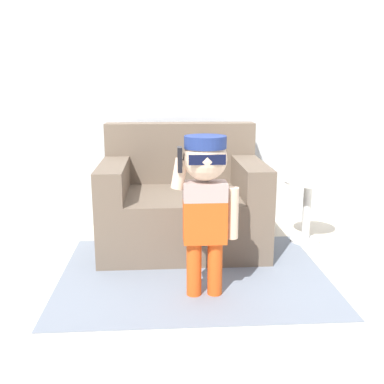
% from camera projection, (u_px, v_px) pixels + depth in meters
% --- Properties ---
extents(ground_plane, '(10.00, 10.00, 0.00)m').
position_uv_depth(ground_plane, '(217.00, 248.00, 3.25)').
color(ground_plane, beige).
extents(wall_back, '(10.00, 0.05, 2.60)m').
position_uv_depth(wall_back, '(209.00, 66.00, 3.59)').
color(wall_back, silver).
rests_on(wall_back, ground_plane).
extents(armchair, '(1.14, 0.87, 0.87)m').
position_uv_depth(armchair, '(182.00, 203.00, 3.28)').
color(armchair, '#6B5B4C').
rests_on(armchair, ground_plane).
extents(person_child, '(0.37, 0.28, 0.90)m').
position_uv_depth(person_child, '(205.00, 192.00, 2.40)').
color(person_child, '#E05119').
rests_on(person_child, ground_plane).
extents(side_table, '(0.34, 0.34, 0.47)m').
position_uv_depth(side_table, '(307.00, 205.00, 3.32)').
color(side_table, white).
rests_on(side_table, ground_plane).
extents(rug, '(1.64, 1.29, 0.01)m').
position_uv_depth(rug, '(193.00, 273.00, 2.82)').
color(rug, gray).
rests_on(rug, ground_plane).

